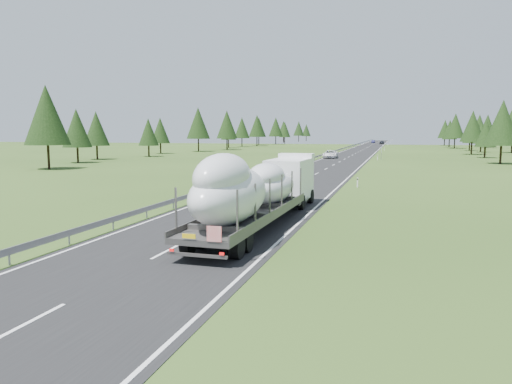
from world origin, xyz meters
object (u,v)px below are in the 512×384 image
(highway_sign, at_px, (381,151))
(distant_car_dark, at_px, (382,142))
(distant_van, at_px, (330,154))
(boat_truck, at_px, (259,187))
(distant_car_blue, at_px, (373,142))

(highway_sign, height_order, distant_car_dark, highway_sign)
(highway_sign, height_order, distant_van, highway_sign)
(highway_sign, xyz_separation_m, distant_van, (-10.51, 4.21, -0.97))
(highway_sign, relative_size, distant_van, 0.43)
(boat_truck, relative_size, distant_car_blue, 4.88)
(boat_truck, distance_m, distant_car_blue, 218.49)
(highway_sign, distance_m, distant_car_blue, 145.85)
(boat_truck, xyz_separation_m, distant_van, (-5.85, 77.07, -1.52))
(distant_car_dark, bearing_deg, distant_van, -89.61)
(distant_van, height_order, distant_car_blue, distant_van)
(boat_truck, relative_size, distant_van, 3.46)
(boat_truck, xyz_separation_m, distant_car_blue, (-3.76, 218.46, -1.65))
(distant_car_dark, bearing_deg, boat_truck, -86.74)
(distant_van, xyz_separation_m, distant_car_dark, (6.67, 123.00, -0.09))
(boat_truck, bearing_deg, distant_car_dark, 89.77)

